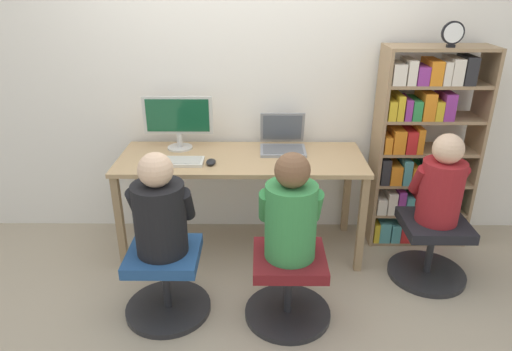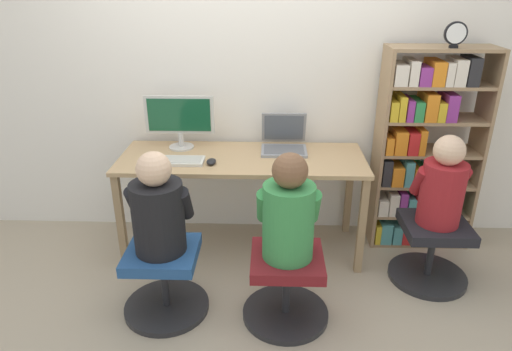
{
  "view_description": "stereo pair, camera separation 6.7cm",
  "coord_description": "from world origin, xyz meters",
  "px_view_note": "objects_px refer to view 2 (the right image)",
  "views": [
    {
      "loc": [
        0.13,
        -2.72,
        1.95
      ],
      "look_at": [
        0.11,
        0.12,
        0.71
      ],
      "focal_mm": 32.0,
      "sensor_mm": 36.0,
      "label": 1
    },
    {
      "loc": [
        0.2,
        -2.72,
        1.95
      ],
      "look_at": [
        0.11,
        0.12,
        0.71
      ],
      "focal_mm": 32.0,
      "sensor_mm": 36.0,
      "label": 2
    }
  ],
  "objects_px": {
    "bookshelf": "(421,154)",
    "office_chair_side": "(431,250)",
    "person_at_laptop": "(289,213)",
    "keyboard": "(173,161)",
    "person_at_monitor": "(158,209)",
    "office_chair_right": "(286,285)",
    "laptop": "(284,143)",
    "desk_clock": "(456,34)",
    "person_near_shelf": "(443,186)",
    "office_chair_left": "(164,279)",
    "desktop_monitor": "(180,120)"
  },
  "relations": [
    {
      "from": "bookshelf",
      "to": "office_chair_side",
      "type": "xyz_separation_m",
      "value": [
        -0.0,
        -0.5,
        -0.51
      ]
    },
    {
      "from": "desktop_monitor",
      "to": "office_chair_side",
      "type": "xyz_separation_m",
      "value": [
        1.79,
        -0.52,
        -0.75
      ]
    },
    {
      "from": "bookshelf",
      "to": "office_chair_left",
      "type": "bearing_deg",
      "value": -153.32
    },
    {
      "from": "laptop",
      "to": "desk_clock",
      "type": "relative_size",
      "value": 1.97
    },
    {
      "from": "office_chair_left",
      "to": "person_near_shelf",
      "type": "height_order",
      "value": "person_near_shelf"
    },
    {
      "from": "laptop",
      "to": "desk_clock",
      "type": "height_order",
      "value": "desk_clock"
    },
    {
      "from": "office_chair_left",
      "to": "person_at_monitor",
      "type": "distance_m",
      "value": 0.48
    },
    {
      "from": "laptop",
      "to": "person_at_laptop",
      "type": "xyz_separation_m",
      "value": [
        0.01,
        -0.93,
        -0.09
      ]
    },
    {
      "from": "office_chair_left",
      "to": "desk_clock",
      "type": "height_order",
      "value": "desk_clock"
    },
    {
      "from": "person_near_shelf",
      "to": "desktop_monitor",
      "type": "bearing_deg",
      "value": 163.77
    },
    {
      "from": "desk_clock",
      "to": "person_near_shelf",
      "type": "relative_size",
      "value": 0.28
    },
    {
      "from": "office_chair_right",
      "to": "person_at_monitor",
      "type": "distance_m",
      "value": 0.9
    },
    {
      "from": "person_near_shelf",
      "to": "bookshelf",
      "type": "bearing_deg",
      "value": 89.8
    },
    {
      "from": "bookshelf",
      "to": "office_chair_side",
      "type": "bearing_deg",
      "value": -90.2
    },
    {
      "from": "desktop_monitor",
      "to": "laptop",
      "type": "relative_size",
      "value": 1.53
    },
    {
      "from": "office_chair_left",
      "to": "person_at_laptop",
      "type": "bearing_deg",
      "value": -2.72
    },
    {
      "from": "keyboard",
      "to": "desktop_monitor",
      "type": "bearing_deg",
      "value": 89.28
    },
    {
      "from": "office_chair_right",
      "to": "bookshelf",
      "type": "distance_m",
      "value": 1.46
    },
    {
      "from": "person_at_laptop",
      "to": "office_chair_right",
      "type": "bearing_deg",
      "value": -90.0
    },
    {
      "from": "laptop",
      "to": "office_chair_side",
      "type": "distance_m",
      "value": 1.28
    },
    {
      "from": "bookshelf",
      "to": "person_at_monitor",
      "type": "bearing_deg",
      "value": -153.43
    },
    {
      "from": "office_chair_left",
      "to": "desk_clock",
      "type": "xyz_separation_m",
      "value": [
        1.85,
        0.82,
        1.38
      ]
    },
    {
      "from": "person_at_monitor",
      "to": "desk_clock",
      "type": "xyz_separation_m",
      "value": [
        1.85,
        0.81,
        0.89
      ]
    },
    {
      "from": "office_chair_right",
      "to": "desk_clock",
      "type": "distance_m",
      "value": 1.95
    },
    {
      "from": "keyboard",
      "to": "office_chair_left",
      "type": "height_order",
      "value": "keyboard"
    },
    {
      "from": "desktop_monitor",
      "to": "desk_clock",
      "type": "bearing_deg",
      "value": -2.8
    },
    {
      "from": "keyboard",
      "to": "desk_clock",
      "type": "bearing_deg",
      "value": 6.15
    },
    {
      "from": "person_near_shelf",
      "to": "person_at_monitor",
      "type": "bearing_deg",
      "value": -167.73
    },
    {
      "from": "keyboard",
      "to": "bookshelf",
      "type": "relative_size",
      "value": 0.28
    },
    {
      "from": "keyboard",
      "to": "desk_clock",
      "type": "xyz_separation_m",
      "value": [
        1.87,
        0.2,
        0.83
      ]
    },
    {
      "from": "laptop",
      "to": "desk_clock",
      "type": "distance_m",
      "value": 1.36
    },
    {
      "from": "bookshelf",
      "to": "desktop_monitor",
      "type": "bearing_deg",
      "value": 179.33
    },
    {
      "from": "laptop",
      "to": "person_at_laptop",
      "type": "bearing_deg",
      "value": -89.62
    },
    {
      "from": "office_chair_right",
      "to": "keyboard",
      "type": "bearing_deg",
      "value": 140.07
    },
    {
      "from": "office_chair_left",
      "to": "bookshelf",
      "type": "relative_size",
      "value": 0.35
    },
    {
      "from": "keyboard",
      "to": "person_at_monitor",
      "type": "height_order",
      "value": "person_at_monitor"
    },
    {
      "from": "office_chair_right",
      "to": "person_at_laptop",
      "type": "relative_size",
      "value": 0.83
    },
    {
      "from": "office_chair_side",
      "to": "laptop",
      "type": "bearing_deg",
      "value": 153.21
    },
    {
      "from": "office_chair_side",
      "to": "desktop_monitor",
      "type": "bearing_deg",
      "value": 163.65
    },
    {
      "from": "person_at_monitor",
      "to": "person_near_shelf",
      "type": "distance_m",
      "value": 1.8
    },
    {
      "from": "person_at_laptop",
      "to": "office_chair_side",
      "type": "relative_size",
      "value": 1.2
    },
    {
      "from": "desk_clock",
      "to": "person_at_monitor",
      "type": "bearing_deg",
      "value": -156.26
    },
    {
      "from": "keyboard",
      "to": "bookshelf",
      "type": "height_order",
      "value": "bookshelf"
    },
    {
      "from": "laptop",
      "to": "office_chair_side",
      "type": "xyz_separation_m",
      "value": [
        1.01,
        -0.51,
        -0.59
      ]
    },
    {
      "from": "keyboard",
      "to": "office_chair_side",
      "type": "distance_m",
      "value": 1.88
    },
    {
      "from": "keyboard",
      "to": "bookshelf",
      "type": "distance_m",
      "value": 1.81
    },
    {
      "from": "office_chair_left",
      "to": "keyboard",
      "type": "bearing_deg",
      "value": 92.54
    },
    {
      "from": "laptop",
      "to": "bookshelf",
      "type": "bearing_deg",
      "value": -0.51
    },
    {
      "from": "person_at_laptop",
      "to": "bookshelf",
      "type": "relative_size",
      "value": 0.42
    },
    {
      "from": "bookshelf",
      "to": "person_near_shelf",
      "type": "distance_m",
      "value": 0.5
    }
  ]
}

